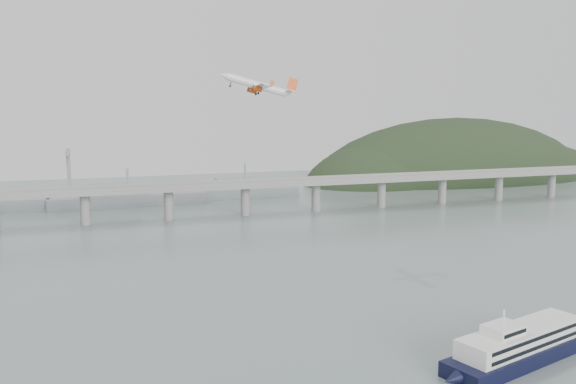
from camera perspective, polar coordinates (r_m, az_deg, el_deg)
name	(u,v)px	position (r m, az deg, el deg)	size (l,w,h in m)	color
ground	(340,318)	(213.16, 4.91, -11.64)	(900.00, 900.00, 0.00)	slate
bridge	(213,190)	(395.36, -7.00, 0.17)	(800.00, 22.00, 23.90)	gray
headland	(466,197)	(638.89, 16.35, -0.42)	(365.00, 155.00, 156.00)	black
ferry	(521,345)	(189.70, 20.96, -13.25)	(87.21, 33.70, 16.81)	black
airliner	(259,86)	(262.83, -2.75, 9.89)	(34.94, 31.50, 11.60)	white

